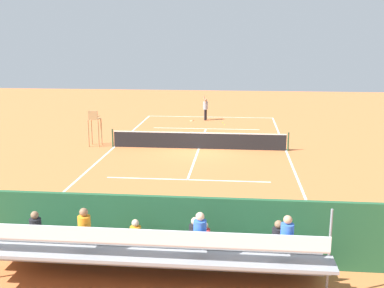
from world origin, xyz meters
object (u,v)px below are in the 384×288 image
tennis_racket (191,121)px  tennis_ball_far (223,123)px  bleacher_stand (152,252)px  courtside_bench (243,237)px  tennis_ball_near (225,125)px  umpire_chair (94,124)px  tennis_net (199,140)px  tennis_player (206,107)px  equipment_bag (179,247)px

tennis_racket → tennis_ball_far: tennis_ball_far is taller
tennis_racket → tennis_ball_far: size_ratio=8.82×
bleacher_stand → courtside_bench: bleacher_stand is taller
bleacher_stand → tennis_racket: bearing=-86.6°
tennis_ball_near → tennis_racket: bearing=-28.8°
tennis_racket → tennis_ball_near: (-2.59, 1.43, 0.02)m
tennis_ball_far → umpire_chair: bearing=48.7°
tennis_net → tennis_ball_far: 8.51m
tennis_ball_far → tennis_racket: bearing=-12.3°
umpire_chair → tennis_ball_far: 11.15m
tennis_net → tennis_player: 9.53m
tennis_ball_far → courtside_bench: bearing=93.5°
umpire_chair → tennis_ball_far: bearing=-131.3°
bleacher_stand → umpire_chair: bleacher_stand is taller
tennis_net → bleacher_stand: size_ratio=1.14×
courtside_bench → tennis_ball_near: size_ratio=27.27×
tennis_player → tennis_racket: (1.04, 0.55, -1.00)m
courtside_bench → tennis_racket: 22.55m
tennis_player → tennis_ball_far: bearing=142.0°
courtside_bench → equipment_bag: (1.90, 0.13, -0.38)m
equipment_bag → tennis_ball_near: equipment_bag is taller
equipment_bag → tennis_player: 22.94m
tennis_racket → umpire_chair: bearing=61.2°
equipment_bag → tennis_ball_far: (-0.56, -21.82, -0.15)m
courtside_bench → tennis_player: tennis_player is taller
tennis_net → umpire_chair: (6.20, -0.10, 0.81)m
equipment_bag → bleacher_stand: bearing=77.4°
courtside_bench → tennis_ball_near: 20.84m
tennis_player → tennis_racket: bearing=27.9°
tennis_racket → tennis_net: bearing=98.4°
bleacher_stand → tennis_ball_far: bearing=-92.4°
courtside_bench → bleacher_stand: bearing=41.9°
tennis_net → equipment_bag: tennis_net is taller
tennis_net → tennis_player: (0.28, -9.51, 0.51)m
tennis_net → equipment_bag: (-0.54, 13.40, -0.32)m
courtside_bench → tennis_player: 22.95m
bleacher_stand → tennis_player: size_ratio=4.70×
equipment_bag → tennis_racket: size_ratio=1.55×
tennis_net → equipment_bag: bearing=92.3°
umpire_chair → tennis_ball_far: (-7.30, -8.32, -1.28)m
tennis_ball_far → tennis_ball_near: bearing=100.0°
tennis_net → tennis_ball_far: tennis_net is taller
tennis_net → umpire_chair: umpire_chair is taller
courtside_bench → equipment_bag: size_ratio=2.00×
tennis_player → equipment_bag: bearing=92.1°
tennis_net → courtside_bench: 13.49m
bleacher_stand → courtside_bench: bearing=-138.1°
tennis_net → courtside_bench: bearing=100.4°
equipment_bag → courtside_bench: bearing=-176.1°
bleacher_stand → equipment_bag: bleacher_stand is taller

